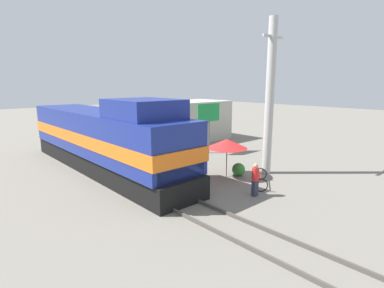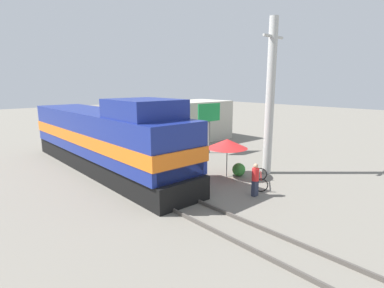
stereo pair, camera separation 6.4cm
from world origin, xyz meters
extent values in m
plane|color=slate|center=(0.00, 0.00, 0.00)|extent=(120.00, 120.00, 0.00)
cube|color=#4C4742|center=(-0.72, 0.00, 0.07)|extent=(0.08, 28.34, 0.15)
cube|color=#4C4742|center=(0.72, 0.00, 0.07)|extent=(0.08, 28.34, 0.15)
cube|color=black|center=(0.00, 5.38, 0.56)|extent=(2.83, 15.71, 1.11)
cube|color=navy|center=(0.00, 5.38, 2.35)|extent=(3.08, 15.08, 2.48)
cube|color=orange|center=(0.00, 5.38, 2.10)|extent=(3.12, 15.24, 0.70)
cube|color=orange|center=(0.00, -1.06, 1.79)|extent=(2.62, 2.20, 1.36)
cube|color=navy|center=(0.00, 0.67, 4.05)|extent=(2.89, 3.46, 0.91)
cylinder|color=#B2B2AD|center=(6.84, -1.81, 4.40)|extent=(0.50, 0.50, 8.81)
cube|color=#B2B2AD|center=(6.84, -1.81, 7.75)|extent=(1.80, 0.12, 0.12)
cylinder|color=#4C4C4C|center=(4.53, -0.71, 1.03)|extent=(0.05, 0.05, 2.06)
cone|color=red|center=(4.53, -0.71, 1.93)|extent=(2.30, 2.30, 0.52)
cube|color=#595959|center=(7.99, 4.20, 1.21)|extent=(0.12, 0.12, 2.42)
cube|color=#198C3F|center=(7.99, 4.20, 3.10)|extent=(2.25, 0.08, 1.35)
sphere|color=#388C38|center=(5.16, -1.08, 0.38)|extent=(0.75, 0.75, 0.75)
cube|color=#2D3347|center=(3.29, -3.61, 0.38)|extent=(0.30, 0.20, 0.76)
cylinder|color=red|center=(3.29, -3.61, 1.06)|extent=(0.34, 0.34, 0.60)
sphere|color=tan|center=(3.29, -3.61, 1.48)|extent=(0.22, 0.22, 0.22)
torus|color=black|center=(5.47, -2.38, 0.34)|extent=(0.45, 0.59, 0.69)
torus|color=black|center=(3.96, -3.47, 0.34)|extent=(0.45, 0.59, 0.69)
cube|color=#A51919|center=(4.71, -2.92, 0.54)|extent=(1.31, 0.96, 0.04)
cylinder|color=#A51919|center=(4.98, -2.73, 0.46)|extent=(0.04, 0.04, 0.29)
cube|color=#B7B2A3|center=(10.47, 9.29, 1.81)|extent=(7.24, 4.38, 3.62)
camera|label=1|loc=(-7.92, -11.60, 5.25)|focal=28.00mm
camera|label=2|loc=(-7.88, -11.65, 5.25)|focal=28.00mm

